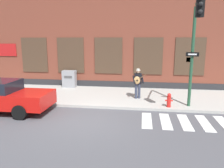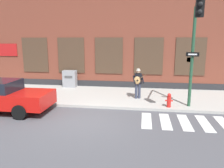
% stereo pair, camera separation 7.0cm
% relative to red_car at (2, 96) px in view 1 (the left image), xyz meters
% --- Properties ---
extents(ground_plane, '(160.00, 160.00, 0.00)m').
position_rel_red_car_xyz_m(ground_plane, '(4.26, -0.64, -0.77)').
color(ground_plane, '#4C4C51').
extents(sidewalk, '(28.00, 4.61, 0.13)m').
position_rel_red_car_xyz_m(sidewalk, '(4.26, 3.41, -0.70)').
color(sidewalk, '#ADAAA3').
rests_on(sidewalk, ground).
extents(building_backdrop, '(28.00, 4.06, 9.08)m').
position_rel_red_car_xyz_m(building_backdrop, '(4.26, 7.71, 3.76)').
color(building_backdrop, brown).
rests_on(building_backdrop, ground).
extents(crosswalk, '(5.20, 1.90, 0.01)m').
position_rel_red_car_xyz_m(crosswalk, '(9.25, -0.20, -0.76)').
color(crosswalk, silver).
rests_on(crosswalk, ground).
extents(red_car, '(4.60, 1.99, 1.53)m').
position_rel_red_car_xyz_m(red_car, '(0.00, 0.00, 0.00)').
color(red_car, red).
rests_on(red_car, ground).
extents(busker, '(0.76, 0.62, 1.70)m').
position_rel_red_car_xyz_m(busker, '(6.37, 2.85, 0.33)').
color(busker, '#33384C').
rests_on(busker, sidewalk).
extents(traffic_light, '(0.79, 2.66, 4.98)m').
position_rel_red_car_xyz_m(traffic_light, '(8.83, 0.78, 2.81)').
color(traffic_light, '#234C33').
rests_on(traffic_light, sidewalk).
extents(utility_box, '(0.92, 0.55, 1.17)m').
position_rel_red_car_xyz_m(utility_box, '(1.54, 5.26, -0.05)').
color(utility_box, gray).
rests_on(utility_box, sidewalk).
extents(fire_hydrant, '(0.38, 0.20, 0.70)m').
position_rel_red_car_xyz_m(fire_hydrant, '(7.96, 1.45, -0.29)').
color(fire_hydrant, red).
rests_on(fire_hydrant, sidewalk).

